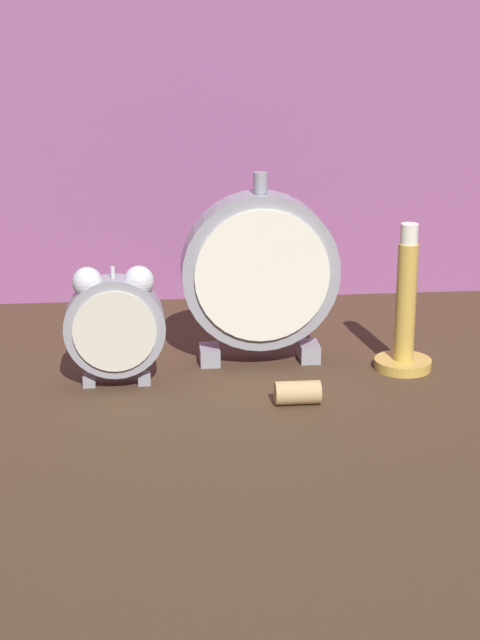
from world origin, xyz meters
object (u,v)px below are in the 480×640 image
object	(u,v)px
brass_candlestick	(405,321)
wine_cork	(298,393)
mantel_clock_silver	(260,273)
alarm_clock_twin_bell	(115,321)

from	to	relation	value
brass_candlestick	wine_cork	xyz separation A→B (m)	(-0.12, -0.08, -0.04)
mantel_clock_silver	brass_candlestick	bearing A→B (deg)	-13.01
brass_candlestick	wine_cork	world-z (taller)	brass_candlestick
alarm_clock_twin_bell	brass_candlestick	world-z (taller)	brass_candlestick
wine_cork	brass_candlestick	bearing A→B (deg)	34.53
mantel_clock_silver	brass_candlestick	world-z (taller)	mantel_clock_silver
mantel_clock_silver	wine_cork	world-z (taller)	mantel_clock_silver
alarm_clock_twin_bell	brass_candlestick	size ratio (longest dim) A/B	0.80
brass_candlestick	wine_cork	distance (m)	0.15
alarm_clock_twin_bell	wine_cork	world-z (taller)	alarm_clock_twin_bell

